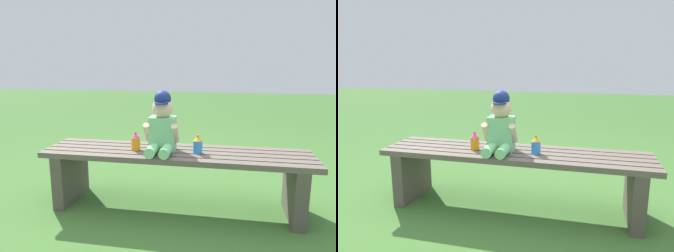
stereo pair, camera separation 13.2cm
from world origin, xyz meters
TOP-DOWN VIEW (x-y plane):
  - ground_plane at (0.00, 0.00)m, footprint 16.00×16.00m
  - park_bench at (0.00, -0.00)m, footprint 1.78×0.40m
  - child_figure at (-0.09, -0.02)m, footprint 0.23×0.27m
  - sippy_cup_left at (-0.27, -0.02)m, footprint 0.06×0.06m
  - sippy_cup_right at (0.15, -0.02)m, footprint 0.06×0.06m

SIDE VIEW (x-z plane):
  - ground_plane at x=0.00m, z-range 0.00..0.00m
  - park_bench at x=0.00m, z-range 0.08..0.49m
  - sippy_cup_left at x=-0.27m, z-range 0.40..0.53m
  - sippy_cup_right at x=0.15m, z-range 0.40..0.53m
  - child_figure at x=-0.09m, z-range 0.38..0.79m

